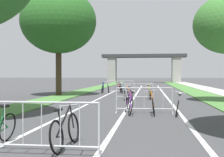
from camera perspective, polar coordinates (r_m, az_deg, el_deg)
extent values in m
cube|color=#477A38|center=(31.29, -4.22, -2.10)|extent=(2.05, 70.72, 0.05)
cube|color=#477A38|center=(30.97, 14.63, -2.15)|extent=(2.05, 70.72, 0.05)
cube|color=#ADA89E|center=(31.32, 18.51, -2.10)|extent=(2.21, 70.72, 0.08)
cube|color=silver|center=(22.26, 4.45, -3.30)|extent=(0.14, 40.91, 0.01)
cube|color=silver|center=(22.27, 10.23, -3.31)|extent=(0.14, 40.91, 0.01)
cube|color=silver|center=(22.47, -1.27, -3.26)|extent=(0.14, 40.91, 0.01)
cube|color=#2D2D30|center=(60.30, 6.07, 4.31)|extent=(16.67, 2.90, 0.61)
cube|color=gray|center=(60.63, 0.01, 1.62)|extent=(1.65, 2.40, 5.03)
cube|color=gray|center=(60.42, 12.14, 1.61)|extent=(1.65, 2.40, 5.03)
cylinder|color=#3D2D1E|center=(22.49, -10.14, 1.09)|extent=(0.43, 0.43, 3.43)
ellipsoid|color=#23561E|center=(22.83, -10.16, 10.69)|extent=(5.59, 5.59, 4.75)
cylinder|color=#ADADB2|center=(5.79, -2.50, -9.66)|extent=(0.04, 0.04, 1.05)
cube|color=#ADADB2|center=(5.90, -2.50, -14.54)|extent=(0.06, 0.44, 0.03)
cylinder|color=#ADADB2|center=(6.01, -13.29, -4.44)|extent=(2.27, 0.05, 0.04)
cylinder|color=#ADADB2|center=(6.14, -13.27, -12.36)|extent=(2.27, 0.05, 0.04)
cylinder|color=#ADADB2|center=(6.35, -19.77, -7.95)|extent=(0.02, 0.02, 0.87)
cylinder|color=#ADADB2|center=(6.20, -16.61, -8.16)|extent=(0.02, 0.02, 0.87)
cylinder|color=#ADADB2|center=(6.06, -13.28, -8.35)|extent=(0.02, 0.02, 0.87)
cylinder|color=#ADADB2|center=(5.94, -9.81, -8.52)|extent=(0.02, 0.02, 0.87)
cylinder|color=#ADADB2|center=(5.85, -6.21, -8.67)|extent=(0.02, 0.02, 0.87)
cylinder|color=#ADADB2|center=(12.31, 0.84, -4.13)|extent=(0.04, 0.04, 1.05)
cube|color=#ADADB2|center=(12.37, 0.84, -6.49)|extent=(0.07, 0.44, 0.03)
cylinder|color=#ADADB2|center=(12.35, 11.43, -4.13)|extent=(0.04, 0.04, 1.05)
cube|color=#ADADB2|center=(12.41, 11.43, -6.48)|extent=(0.07, 0.44, 0.03)
cylinder|color=#ADADB2|center=(12.25, 6.15, -1.80)|extent=(2.27, 0.11, 0.04)
cylinder|color=#ADADB2|center=(12.31, 6.14, -5.75)|extent=(2.27, 0.11, 0.04)
cylinder|color=#ADADB2|center=(12.28, 2.60, -3.73)|extent=(0.02, 0.02, 0.87)
cylinder|color=#ADADB2|center=(12.27, 4.37, -3.73)|extent=(0.02, 0.02, 0.87)
cylinder|color=#ADADB2|center=(12.27, 6.14, -3.73)|extent=(0.02, 0.02, 0.87)
cylinder|color=#ADADB2|center=(12.28, 7.91, -3.73)|extent=(0.02, 0.02, 0.87)
cylinder|color=#ADADB2|center=(12.31, 9.68, -3.73)|extent=(0.02, 0.02, 0.87)
cylinder|color=#ADADB2|center=(19.03, 0.96, -2.41)|extent=(0.04, 0.04, 1.05)
cube|color=#ADADB2|center=(19.06, 0.96, -3.95)|extent=(0.07, 0.44, 0.03)
cylinder|color=#ADADB2|center=(18.85, 7.82, -2.45)|extent=(0.04, 0.04, 1.05)
cube|color=#ADADB2|center=(18.88, 7.82, -4.00)|extent=(0.07, 0.44, 0.03)
cylinder|color=#ADADB2|center=(18.88, 4.37, -0.91)|extent=(2.27, 0.12, 0.04)
cylinder|color=#ADADB2|center=(18.93, 4.37, -3.48)|extent=(2.27, 0.12, 0.04)
cylinder|color=#ADADB2|center=(18.98, 2.09, -2.15)|extent=(0.02, 0.02, 0.87)
cylinder|color=#ADADB2|center=(18.93, 3.23, -2.16)|extent=(0.02, 0.02, 0.87)
cylinder|color=#ADADB2|center=(18.90, 4.37, -2.16)|extent=(0.02, 0.02, 0.87)
cylinder|color=#ADADB2|center=(18.87, 5.52, -2.17)|extent=(0.02, 0.02, 0.87)
cylinder|color=#ADADB2|center=(18.86, 6.67, -2.17)|extent=(0.02, 0.02, 0.87)
cylinder|color=#ADADB2|center=(25.76, -0.88, -1.59)|extent=(0.04, 0.04, 1.05)
cube|color=#ADADB2|center=(25.79, -0.87, -2.72)|extent=(0.07, 0.44, 0.03)
cylinder|color=#ADADB2|center=(25.51, 4.17, -1.62)|extent=(0.04, 0.04, 1.05)
cube|color=#ADADB2|center=(25.54, 4.17, -2.76)|extent=(0.07, 0.44, 0.03)
cylinder|color=#ADADB2|center=(25.60, 1.64, -0.48)|extent=(2.27, 0.08, 0.04)
cylinder|color=#ADADB2|center=(25.63, 1.64, -2.38)|extent=(2.27, 0.08, 0.04)
cylinder|color=#ADADB2|center=(25.70, -0.04, -1.40)|extent=(0.02, 0.02, 0.87)
cylinder|color=#ADADB2|center=(25.65, 0.80, -1.40)|extent=(0.02, 0.02, 0.87)
cylinder|color=#ADADB2|center=(25.61, 1.64, -1.40)|extent=(0.02, 0.02, 0.87)
cylinder|color=#ADADB2|center=(25.57, 2.48, -1.41)|extent=(0.02, 0.02, 0.87)
cylinder|color=#ADADB2|center=(25.54, 3.33, -1.41)|extent=(0.02, 0.02, 0.87)
torus|color=black|center=(12.36, 7.90, -4.96)|extent=(0.14, 0.69, 0.69)
torus|color=black|center=(11.41, 7.88, -5.44)|extent=(0.14, 0.69, 0.69)
cylinder|color=orange|center=(11.88, 7.71, -3.71)|extent=(0.14, 0.93, 0.65)
cylinder|color=orange|center=(12.07, 7.74, -3.86)|extent=(0.13, 0.12, 0.63)
cylinder|color=orange|center=(12.21, 7.91, -5.16)|extent=(0.03, 0.31, 0.08)
cylinder|color=orange|center=(11.41, 7.69, -3.90)|extent=(0.12, 0.10, 0.62)
cube|color=black|center=(12.08, 7.55, -2.37)|extent=(0.11, 0.24, 0.06)
cylinder|color=#99999E|center=(11.41, 7.49, -2.35)|extent=(0.47, 0.04, 0.09)
torus|color=black|center=(6.07, -10.52, -10.94)|extent=(0.18, 0.69, 0.68)
torus|color=black|center=(7.05, -7.32, -9.30)|extent=(0.18, 0.69, 0.68)
cylinder|color=black|center=(6.50, -9.17, -7.81)|extent=(0.04, 1.03, 0.56)
cylinder|color=black|center=(6.32, -9.77, -8.40)|extent=(0.13, 0.12, 0.56)
cylinder|color=black|center=(6.23, -9.91, -10.87)|extent=(0.06, 0.34, 0.08)
cylinder|color=black|center=(6.99, -7.66, -7.20)|extent=(0.12, 0.09, 0.53)
cube|color=black|center=(6.26, -10.21, -5.93)|extent=(0.12, 0.25, 0.06)
cylinder|color=#99999E|center=(6.95, -8.00, -5.07)|extent=(0.51, 0.06, 0.09)
torus|color=black|center=(25.82, -0.67, -2.00)|extent=(0.25, 0.69, 0.68)
torus|color=black|center=(26.84, -0.80, -1.89)|extent=(0.25, 0.69, 0.68)
cylinder|color=#B7B7BC|center=(26.29, -0.81, -1.29)|extent=(0.30, 0.97, 0.64)
cylinder|color=#B7B7BC|center=(26.10, -0.76, -1.46)|extent=(0.10, 0.13, 0.57)
cylinder|color=#B7B7BC|center=(25.99, -0.68, -2.04)|extent=(0.09, 0.33, 0.08)
cylinder|color=#B7B7BC|center=(26.80, -0.87, -1.25)|extent=(0.10, 0.11, 0.61)
cube|color=black|center=(26.05, -0.83, -0.84)|extent=(0.15, 0.26, 0.06)
cylinder|color=#99999E|center=(26.77, -0.94, -0.61)|extent=(0.45, 0.12, 0.08)
torus|color=black|center=(18.76, 7.21, -3.07)|extent=(0.17, 0.66, 0.65)
torus|color=black|center=(19.83, 7.33, -2.87)|extent=(0.17, 0.66, 0.65)
cylinder|color=gold|center=(19.25, 7.13, -2.09)|extent=(0.09, 1.05, 0.63)
cylinder|color=gold|center=(19.05, 7.12, -2.26)|extent=(0.15, 0.12, 0.60)
cylinder|color=gold|center=(18.93, 7.24, -3.11)|extent=(0.05, 0.35, 0.08)
cylinder|color=gold|center=(19.79, 7.19, -2.02)|extent=(0.14, 0.09, 0.60)
cube|color=black|center=(19.00, 6.97, -1.37)|extent=(0.12, 0.24, 0.07)
cylinder|color=#99999E|center=(19.75, 7.05, -1.16)|extent=(0.50, 0.05, 0.11)
torus|color=black|center=(19.03, 2.51, -2.96)|extent=(0.27, 0.70, 0.68)
torus|color=black|center=(18.06, 2.60, -3.16)|extent=(0.27, 0.70, 0.68)
cylinder|color=#197A7F|center=(18.55, 2.35, -2.13)|extent=(0.07, 0.95, 0.64)
cylinder|color=#197A7F|center=(18.73, 2.35, -2.19)|extent=(0.19, 0.10, 0.65)
cylinder|color=#197A7F|center=(18.87, 2.54, -3.07)|extent=(0.07, 0.31, 0.08)
cylinder|color=#197A7F|center=(18.07, 2.39, -2.20)|extent=(0.17, 0.07, 0.61)
cube|color=black|center=(18.75, 2.14, -1.21)|extent=(0.13, 0.25, 0.07)
cylinder|color=#99999E|center=(18.08, 2.18, -1.24)|extent=(0.51, 0.08, 0.14)
torus|color=black|center=(11.44, 3.58, -5.52)|extent=(0.30, 0.67, 0.64)
torus|color=black|center=(12.48, 2.87, -5.00)|extent=(0.30, 0.67, 0.64)
cylinder|color=#662884|center=(11.92, 3.50, -3.92)|extent=(0.14, 1.03, 0.59)
cylinder|color=#662884|center=(11.72, 3.63, -4.11)|extent=(0.18, 0.09, 0.62)
cylinder|color=#662884|center=(11.61, 3.44, -5.55)|extent=(0.11, 0.34, 0.08)
cylinder|color=#662884|center=(12.44, 3.15, -3.72)|extent=(0.16, 0.06, 0.57)
cube|color=black|center=(11.67, 3.96, -2.62)|extent=(0.15, 0.26, 0.07)
cylinder|color=#99999E|center=(12.41, 3.43, -2.44)|extent=(0.51, 0.13, 0.13)
torus|color=black|center=(25.66, 0.97, -2.08)|extent=(0.25, 0.63, 0.63)
torus|color=black|center=(26.66, 1.70, -1.97)|extent=(0.25, 0.63, 0.63)
cylinder|color=red|center=(26.13, 1.26, -1.37)|extent=(0.21, 1.01, 0.63)
cylinder|color=red|center=(25.94, 1.13, -1.49)|extent=(0.13, 0.11, 0.60)
cylinder|color=red|center=(25.82, 1.10, -2.11)|extent=(0.11, 0.34, 0.07)
cylinder|color=red|center=(26.63, 1.62, -1.33)|extent=(0.11, 0.08, 0.60)
cube|color=black|center=(25.91, 1.04, -0.84)|extent=(0.16, 0.26, 0.06)
cylinder|color=#99999E|center=(26.61, 1.55, -0.69)|extent=(0.55, 0.15, 0.08)
torus|color=black|center=(11.42, 12.32, -5.62)|extent=(0.22, 0.63, 0.62)
torus|color=black|center=(12.43, 12.44, -5.11)|extent=(0.22, 0.63, 0.62)
cylinder|color=silver|center=(11.87, 12.61, -4.05)|extent=(0.25, 0.98, 0.58)
cylinder|color=silver|center=(11.68, 12.55, -4.36)|extent=(0.14, 0.13, 0.55)
cylinder|color=silver|center=(11.58, 12.32, -5.65)|extent=(0.06, 0.33, 0.07)
cylinder|color=silver|center=(12.38, 12.66, -3.86)|extent=(0.13, 0.11, 0.55)
cube|color=black|center=(11.63, 12.78, -3.04)|extent=(0.13, 0.25, 0.07)
cylinder|color=#99999E|center=(12.34, 12.88, -2.60)|extent=(0.42, 0.08, 0.10)
torus|color=black|center=(24.79, -1.92, -2.15)|extent=(0.14, 0.65, 0.65)
torus|color=black|center=(25.80, -1.70, -2.03)|extent=(0.14, 0.65, 0.65)
cylinder|color=#1E389E|center=(25.25, -1.75, -1.39)|extent=(0.04, 0.99, 0.65)
cylinder|color=#1E389E|center=(25.06, -1.80, -1.52)|extent=(0.11, 0.12, 0.62)
cylinder|color=#1E389E|center=(24.95, -1.89, -2.18)|extent=(0.05, 0.33, 0.08)
cylinder|color=#1E389E|center=(25.75, -1.64, -1.35)|extent=(0.10, 0.09, 0.62)
cube|color=black|center=(25.01, -1.75, -0.81)|extent=(0.12, 0.25, 0.06)
cylinder|color=#99999E|center=(25.72, -1.59, -0.66)|extent=(0.55, 0.06, 0.08)
torus|color=black|center=(7.51, -19.27, -8.75)|extent=(0.21, 0.69, 0.67)
cylinder|color=#1E7238|center=(7.20, -20.24, -7.25)|extent=(0.15, 0.11, 0.58)
cylinder|color=#1E7238|center=(7.37, -19.97, -9.12)|extent=(0.07, 0.34, 0.08)
cube|color=black|center=(7.17, -19.78, -4.97)|extent=(0.13, 0.25, 0.07)
torus|color=black|center=(18.82, 3.71, -3.11)|extent=(0.30, 0.64, 0.62)
torus|color=black|center=(19.81, 3.18, -2.91)|extent=(0.30, 0.64, 0.62)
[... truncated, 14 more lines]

